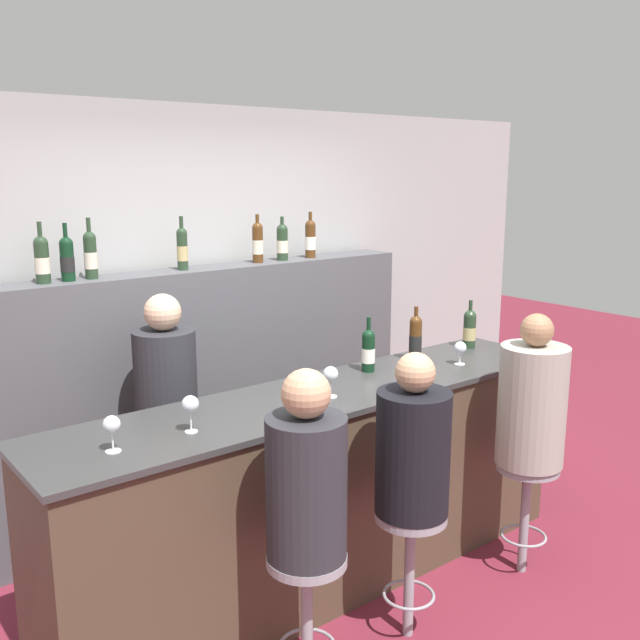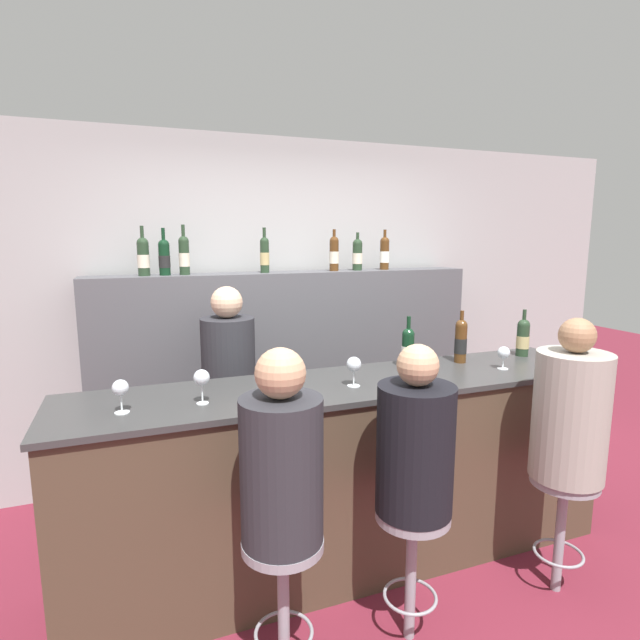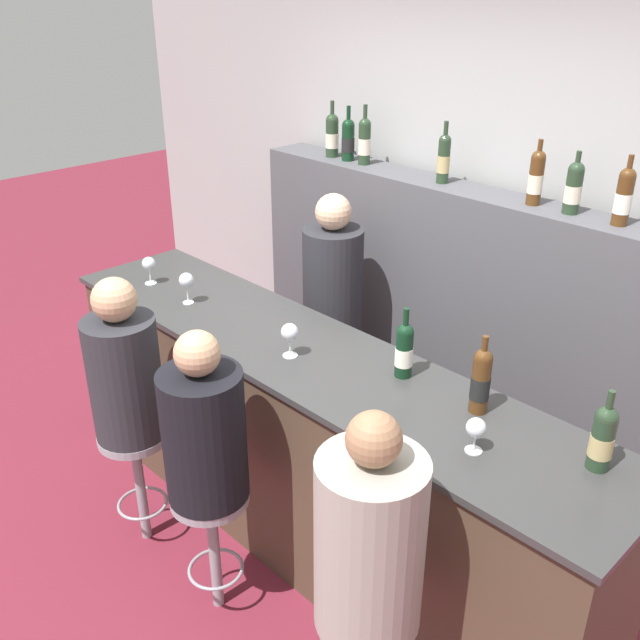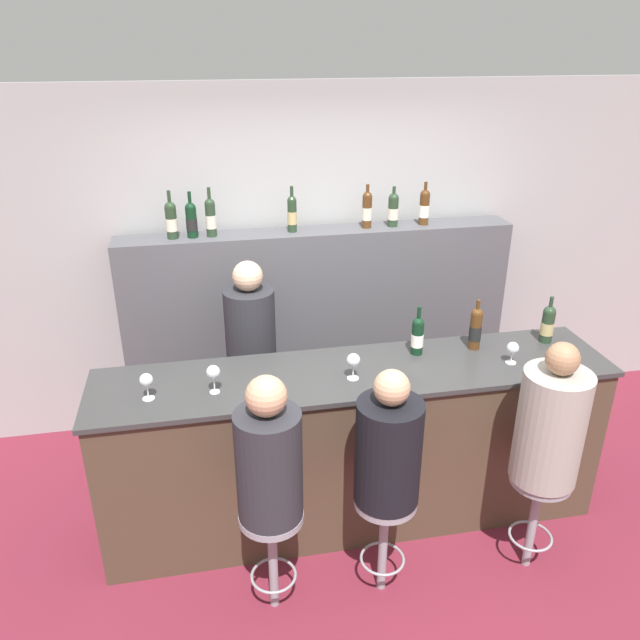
# 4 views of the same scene
# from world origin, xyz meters

# --- Properties ---
(ground_plane) EXTENTS (16.00, 16.00, 0.00)m
(ground_plane) POSITION_xyz_m (0.00, 0.00, 0.00)
(ground_plane) COLOR maroon
(wall_back) EXTENTS (6.40, 0.05, 2.60)m
(wall_back) POSITION_xyz_m (0.00, 1.69, 1.30)
(wall_back) COLOR #9E9E9E
(wall_back) RESTS_ON ground_plane
(bar_counter) EXTENTS (3.08, 0.65, 1.08)m
(bar_counter) POSITION_xyz_m (0.00, 0.30, 0.54)
(bar_counter) COLOR #473828
(bar_counter) RESTS_ON ground_plane
(back_bar_cabinet) EXTENTS (2.88, 0.28, 1.60)m
(back_bar_cabinet) POSITION_xyz_m (0.00, 1.47, 0.80)
(back_bar_cabinet) COLOR #4C4C51
(back_bar_cabinet) RESTS_ON ground_plane
(wine_bottle_counter_0) EXTENTS (0.08, 0.08, 0.31)m
(wine_bottle_counter_0) POSITION_xyz_m (0.42, 0.45, 1.20)
(wine_bottle_counter_0) COLOR black
(wine_bottle_counter_0) RESTS_ON bar_counter
(wine_bottle_counter_1) EXTENTS (0.08, 0.08, 0.33)m
(wine_bottle_counter_1) POSITION_xyz_m (0.80, 0.45, 1.21)
(wine_bottle_counter_1) COLOR #4C2D14
(wine_bottle_counter_1) RESTS_ON bar_counter
(wine_bottle_counter_2) EXTENTS (0.08, 0.08, 0.31)m
(wine_bottle_counter_2) POSITION_xyz_m (1.29, 0.45, 1.20)
(wine_bottle_counter_2) COLOR #233823
(wine_bottle_counter_2) RESTS_ON bar_counter
(wine_bottle_backbar_0) EXTENTS (0.08, 0.08, 0.33)m
(wine_bottle_backbar_0) POSITION_xyz_m (-1.02, 1.47, 1.73)
(wine_bottle_backbar_0) COLOR #233823
(wine_bottle_backbar_0) RESTS_ON back_bar_cabinet
(wine_bottle_backbar_1) EXTENTS (0.08, 0.08, 0.32)m
(wine_bottle_backbar_1) POSITION_xyz_m (-0.89, 1.47, 1.72)
(wine_bottle_backbar_1) COLOR black
(wine_bottle_backbar_1) RESTS_ON back_bar_cabinet
(wine_bottle_backbar_2) EXTENTS (0.07, 0.07, 0.34)m
(wine_bottle_backbar_2) POSITION_xyz_m (-0.76, 1.47, 1.73)
(wine_bottle_backbar_2) COLOR #233823
(wine_bottle_backbar_2) RESTS_ON back_bar_cabinet
(wine_bottle_backbar_3) EXTENTS (0.07, 0.07, 0.33)m
(wine_bottle_backbar_3) POSITION_xyz_m (-0.19, 1.47, 1.73)
(wine_bottle_backbar_3) COLOR #233823
(wine_bottle_backbar_3) RESTS_ON back_bar_cabinet
(wine_bottle_backbar_4) EXTENTS (0.07, 0.07, 0.32)m
(wine_bottle_backbar_4) POSITION_xyz_m (0.36, 1.47, 1.73)
(wine_bottle_backbar_4) COLOR #4C2D14
(wine_bottle_backbar_4) RESTS_ON back_bar_cabinet
(wine_bottle_backbar_5) EXTENTS (0.08, 0.08, 0.29)m
(wine_bottle_backbar_5) POSITION_xyz_m (0.55, 1.47, 1.72)
(wine_bottle_backbar_5) COLOR #233823
(wine_bottle_backbar_5) RESTS_ON back_bar_cabinet
(wine_bottle_backbar_6) EXTENTS (0.07, 0.07, 0.32)m
(wine_bottle_backbar_6) POSITION_xyz_m (0.79, 1.47, 1.73)
(wine_bottle_backbar_6) COLOR #4C2D14
(wine_bottle_backbar_6) RESTS_ON back_bar_cabinet
(wine_glass_0) EXTENTS (0.07, 0.07, 0.15)m
(wine_glass_0) POSITION_xyz_m (-1.18, 0.22, 1.19)
(wine_glass_0) COLOR silver
(wine_glass_0) RESTS_ON bar_counter
(wine_glass_1) EXTENTS (0.08, 0.08, 0.17)m
(wine_glass_1) POSITION_xyz_m (-0.82, 0.22, 1.20)
(wine_glass_1) COLOR silver
(wine_glass_1) RESTS_ON bar_counter
(wine_glass_2) EXTENTS (0.08, 0.08, 0.16)m
(wine_glass_2) POSITION_xyz_m (-0.04, 0.22, 1.19)
(wine_glass_2) COLOR silver
(wine_glass_2) RESTS_ON bar_counter
(wine_glass_3) EXTENTS (0.07, 0.07, 0.14)m
(wine_glass_3) POSITION_xyz_m (0.94, 0.22, 1.17)
(wine_glass_3) COLOR silver
(wine_glass_3) RESTS_ON bar_counter
(bar_stool_left) EXTENTS (0.34, 0.34, 0.64)m
(bar_stool_left) POSITION_xyz_m (-0.59, -0.30, 0.49)
(bar_stool_left) COLOR gray
(bar_stool_left) RESTS_ON ground_plane
(guest_seated_left) EXTENTS (0.33, 0.33, 0.80)m
(guest_seated_left) POSITION_xyz_m (-0.59, -0.30, 0.98)
(guest_seated_left) COLOR #28282D
(guest_seated_left) RESTS_ON bar_stool_left
(bar_stool_middle) EXTENTS (0.34, 0.34, 0.64)m
(bar_stool_middle) POSITION_xyz_m (0.02, -0.30, 0.49)
(bar_stool_middle) COLOR gray
(bar_stool_middle) RESTS_ON ground_plane
(guest_seated_middle) EXTENTS (0.34, 0.34, 0.76)m
(guest_seated_middle) POSITION_xyz_m (0.02, -0.30, 0.96)
(guest_seated_middle) COLOR black
(guest_seated_middle) RESTS_ON bar_stool_middle
(bar_stool_right) EXTENTS (0.34, 0.34, 0.64)m
(bar_stool_right) POSITION_xyz_m (0.91, -0.30, 0.49)
(bar_stool_right) COLOR gray
(bar_stool_right) RESTS_ON ground_plane
(guest_seated_right) EXTENTS (0.36, 0.36, 0.83)m
(guest_seated_right) POSITION_xyz_m (0.91, -0.30, 0.99)
(guest_seated_right) COLOR gray
(guest_seated_right) RESTS_ON bar_stool_right
(bartender) EXTENTS (0.34, 0.34, 1.55)m
(bartender) POSITION_xyz_m (-0.56, 1.01, 0.71)
(bartender) COLOR #28282D
(bartender) RESTS_ON ground_plane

